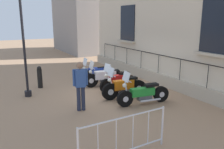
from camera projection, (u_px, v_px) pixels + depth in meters
name	position (u px, v px, depth m)	size (l,w,h in m)	color
ground_plane	(113.00, 92.00, 10.41)	(60.00, 60.00, 0.00)	#9E7A5B
building_facade	(168.00, 3.00, 10.89)	(0.82, 13.82, 8.04)	beige
motorcycle_blue	(96.00, 74.00, 11.97)	(1.99, 0.66, 1.27)	black
motorcycle_white	(106.00, 77.00, 11.19)	(2.14, 0.84, 1.27)	black
motorcycle_red	(118.00, 81.00, 10.44)	(1.92, 0.56, 1.30)	black
motorcycle_orange	(124.00, 87.00, 9.51)	(1.98, 0.56, 1.33)	black
motorcycle_green	(143.00, 94.00, 8.81)	(2.17, 0.67, 1.33)	black
lamppost	(23.00, 40.00, 9.26)	(0.32, 0.32, 4.23)	black
crowd_barrier	(125.00, 135.00, 5.36)	(2.36, 0.11, 1.05)	#B7B7BF
bollard	(40.00, 77.00, 10.90)	(0.23, 0.23, 1.04)	black
pedestrian_standing	(80.00, 83.00, 8.08)	(0.52, 0.29, 1.76)	#23283D
distant_building	(78.00, 19.00, 22.69)	(3.09, 7.48, 6.26)	gray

